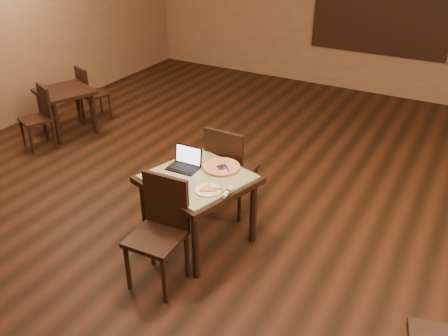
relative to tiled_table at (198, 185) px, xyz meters
The scene contains 16 objects.
ground 0.73m from the tiled_table, 110.71° to the left, with size 10.00×10.00×0.00m, color black.
wall_back 5.36m from the tiled_table, 91.21° to the left, with size 8.00×0.02×3.00m, color #8A6246.
mural 5.34m from the tiled_table, 85.77° to the left, with size 2.34×0.05×1.64m.
tiled_table is the anchor object (origin of this frame).
chair_main_near 0.62m from the tiled_table, 90.46° to the right, with size 0.46×0.46×1.02m.
chair_main_far 0.62m from the tiled_table, 90.09° to the left, with size 0.45×0.45×1.03m.
laptop 0.27m from the tiled_table, 154.19° to the left, with size 0.30×0.24×0.20m.
plate 0.31m from the tiled_table, 39.29° to the right, with size 0.25×0.25×0.01m, color white.
pizza_slice 0.31m from the tiled_table, 39.29° to the right, with size 0.18×0.18×0.02m, color beige, non-canonical shape.
pizza_pan 0.29m from the tiled_table, 63.43° to the left, with size 0.34×0.34×0.01m, color silver.
pizza_whole 0.29m from the tiled_table, 63.43° to the left, with size 0.37×0.37×0.03m.
spatula 0.29m from the tiled_table, 57.53° to the left, with size 0.10×0.24×0.01m, color silver.
napkin_roll 0.44m from the tiled_table, 19.29° to the right, with size 0.06×0.19×0.04m.
other_table_b 3.38m from the tiled_table, 157.20° to the left, with size 0.93×0.93×0.67m.
other_table_b_chair_near 3.19m from the tiled_table, 165.53° to the left, with size 0.49×0.49×0.87m.
other_table_b_chair_far 3.63m from the tiled_table, 149.89° to the left, with size 0.49×0.49×0.87m.
Camera 1 is at (2.23, -3.57, 3.00)m, focal length 38.00 mm.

